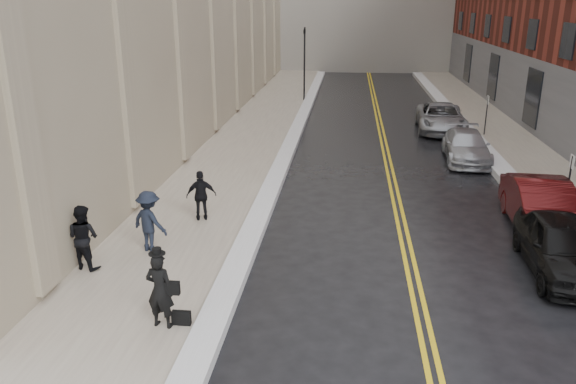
% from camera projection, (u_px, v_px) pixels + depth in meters
% --- Properties ---
extents(ground, '(160.00, 160.00, 0.00)m').
position_uv_depth(ground, '(310.00, 341.00, 12.08)').
color(ground, black).
rests_on(ground, ground).
extents(sidewalk_left, '(4.00, 64.00, 0.15)m').
position_uv_depth(sidewalk_left, '(242.00, 148.00, 27.57)').
color(sidewalk_left, gray).
rests_on(sidewalk_left, ground).
extents(sidewalk_right, '(3.00, 64.00, 0.15)m').
position_uv_depth(sidewalk_right, '(527.00, 156.00, 26.18)').
color(sidewalk_right, gray).
rests_on(sidewalk_right, ground).
extents(lane_stripe_a, '(0.12, 64.00, 0.01)m').
position_uv_depth(lane_stripe_a, '(384.00, 153.00, 26.89)').
color(lane_stripe_a, gold).
rests_on(lane_stripe_a, ground).
extents(lane_stripe_b, '(0.12, 64.00, 0.01)m').
position_uv_depth(lane_stripe_b, '(389.00, 153.00, 26.86)').
color(lane_stripe_b, gold).
rests_on(lane_stripe_b, ground).
extents(snow_ridge_left, '(0.70, 60.80, 0.26)m').
position_uv_depth(snow_ridge_left, '(289.00, 148.00, 27.32)').
color(snow_ridge_left, white).
rests_on(snow_ridge_left, ground).
extents(snow_ridge_right, '(0.85, 60.80, 0.30)m').
position_uv_depth(snow_ridge_right, '(486.00, 153.00, 26.35)').
color(snow_ridge_right, white).
rests_on(snow_ridge_right, ground).
extents(traffic_signal, '(0.18, 0.15, 5.20)m').
position_uv_depth(traffic_signal, '(304.00, 58.00, 39.57)').
color(traffic_signal, black).
rests_on(traffic_signal, ground).
extents(parking_sign_near, '(0.06, 0.35, 2.23)m').
position_uv_depth(parking_sign_near, '(569.00, 181.00, 18.35)').
color(parking_sign_near, black).
rests_on(parking_sign_near, ground).
extents(parking_sign_far, '(0.06, 0.35, 2.23)m').
position_uv_depth(parking_sign_far, '(487.00, 112.00, 29.64)').
color(parking_sign_far, black).
rests_on(parking_sign_far, ground).
extents(car_black, '(2.00, 4.55, 1.53)m').
position_uv_depth(car_black, '(562.00, 246.00, 14.91)').
color(car_black, black).
rests_on(car_black, ground).
extents(car_maroon, '(1.91, 4.92, 1.60)m').
position_uv_depth(car_maroon, '(542.00, 207.00, 17.63)').
color(car_maroon, '#430C0C').
rests_on(car_maroon, ground).
extents(car_silver_near, '(2.13, 4.72, 1.34)m').
position_uv_depth(car_silver_near, '(466.00, 146.00, 25.48)').
color(car_silver_near, '#A9ABB1').
rests_on(car_silver_near, ground).
extents(car_silver_far, '(2.81, 5.60, 1.52)m').
position_uv_depth(car_silver_far, '(441.00, 118.00, 31.27)').
color(car_silver_far, '#93959A').
rests_on(car_silver_far, ground).
extents(pedestrian_main, '(0.69, 0.51, 1.74)m').
position_uv_depth(pedestrian_main, '(160.00, 291.00, 12.09)').
color(pedestrian_main, black).
rests_on(pedestrian_main, sidewalk_left).
extents(pedestrian_a, '(1.02, 0.89, 1.77)m').
position_uv_depth(pedestrian_a, '(83.00, 237.00, 14.79)').
color(pedestrian_a, black).
rests_on(pedestrian_a, sidewalk_left).
extents(pedestrian_b, '(1.33, 1.08, 1.79)m').
position_uv_depth(pedestrian_b, '(149.00, 221.00, 15.80)').
color(pedestrian_b, black).
rests_on(pedestrian_b, sidewalk_left).
extents(pedestrian_c, '(1.04, 0.67, 1.65)m').
position_uv_depth(pedestrian_c, '(201.00, 195.00, 18.12)').
color(pedestrian_c, black).
rests_on(pedestrian_c, sidewalk_left).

